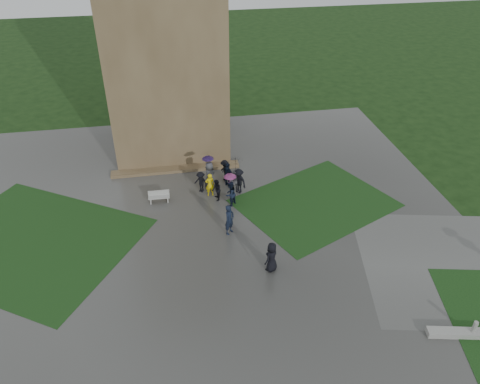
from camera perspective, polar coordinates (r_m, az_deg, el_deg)
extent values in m
plane|color=black|center=(25.02, -6.34, -9.77)|extent=(120.00, 120.00, 0.00)
cube|color=#393937|center=(26.51, -6.69, -6.82)|extent=(34.00, 34.00, 0.02)
cube|color=black|center=(29.19, -23.94, -5.63)|extent=(14.10, 13.46, 0.01)
cube|color=black|center=(30.22, 9.11, -1.32)|extent=(11.12, 10.15, 0.01)
cube|color=brown|center=(34.26, -9.47, 19.45)|extent=(8.00, 8.00, 18.00)
cube|color=brown|center=(33.49, -7.83, 2.77)|extent=(9.00, 0.80, 0.22)
cylinder|color=gray|center=(24.11, 26.62, -14.71)|extent=(0.20, 0.20, 0.90)
cube|color=#A2A29D|center=(30.13, -9.85, -0.62)|extent=(1.35, 0.43, 0.05)
cube|color=#A2A29D|center=(30.27, -10.82, -1.03)|extent=(0.08, 0.36, 0.38)
cube|color=#A2A29D|center=(30.23, -8.80, -0.86)|extent=(0.08, 0.36, 0.38)
cube|color=#A2A29D|center=(30.18, -9.89, -0.09)|extent=(1.34, 0.07, 0.36)
imported|color=black|center=(30.40, -0.16, 1.35)|extent=(1.18, 1.23, 1.75)
imported|color=black|center=(31.13, -1.48, 2.15)|extent=(1.05, 1.15, 1.72)
imported|color=black|center=(31.75, -1.88, 2.64)|extent=(0.75, 1.10, 1.55)
imported|color=#414146|center=(30.89, -3.73, 2.04)|extent=(0.95, 1.12, 1.93)
imported|color=black|center=(31.17, -3.85, 1.93)|extent=(0.58, 0.67, 1.54)
imported|color=black|center=(30.67, -4.80, 1.23)|extent=(1.04, 0.99, 1.47)
imported|color=yellow|center=(30.20, -3.69, 0.89)|extent=(0.60, 0.41, 1.62)
imported|color=black|center=(29.79, -2.89, 0.22)|extent=(0.44, 0.72, 1.45)
imported|color=black|center=(29.19, -1.19, -0.21)|extent=(0.92, 0.92, 1.70)
imported|color=#414146|center=(30.42, -0.54, 1.27)|extent=(0.88, 0.61, 1.66)
imported|color=#C350A4|center=(28.59, -1.22, 1.66)|extent=(0.75, 0.75, 0.66)
imported|color=#472C79|center=(30.56, -3.94, 3.86)|extent=(0.75, 0.75, 0.66)
imported|color=black|center=(29.73, -0.56, 3.46)|extent=(0.99, 0.99, 0.91)
imported|color=black|center=(26.83, -1.30, -3.38)|extent=(0.81, 0.82, 1.90)
imported|color=black|center=(24.50, 3.87, -7.91)|extent=(1.03, 1.00, 1.75)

